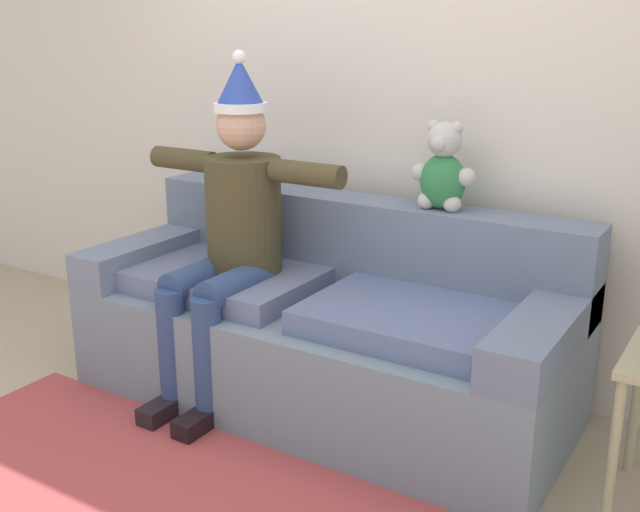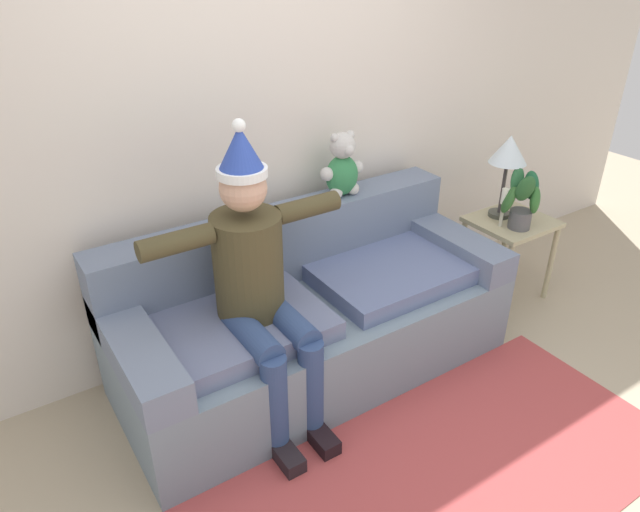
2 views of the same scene
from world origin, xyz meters
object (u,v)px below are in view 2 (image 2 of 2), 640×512
at_px(side_table, 510,233).
at_px(candle_tall, 504,202).
at_px(person_seated, 258,280).
at_px(teddy_bear, 342,167).
at_px(potted_plant, 522,200).
at_px(couch, 310,315).
at_px(table_lamp, 509,154).

bearing_deg(side_table, candle_tall, -172.03).
height_order(side_table, candle_tall, candle_tall).
bearing_deg(person_seated, teddy_bear, 29.41).
bearing_deg(teddy_bear, potted_plant, -24.16).
relative_size(teddy_bear, side_table, 0.66).
height_order(couch, teddy_bear, teddy_bear).
distance_m(couch, candle_tall, 1.45).
xyz_separation_m(couch, person_seated, (-0.39, -0.17, 0.44)).
height_order(couch, person_seated, person_seated).
xyz_separation_m(person_seated, candle_tall, (1.78, 0.06, -0.04)).
height_order(person_seated, side_table, person_seated).
relative_size(person_seated, teddy_bear, 4.05).
xyz_separation_m(teddy_bear, candle_tall, (0.98, -0.40, -0.31)).
bearing_deg(candle_tall, table_lamp, 45.05).
bearing_deg(potted_plant, table_lamp, 79.40).
height_order(side_table, potted_plant, potted_plant).
bearing_deg(potted_plant, couch, 172.67).
xyz_separation_m(couch, teddy_bear, (0.41, 0.28, 0.71)).
xyz_separation_m(teddy_bear, side_table, (1.12, -0.38, -0.57)).
xyz_separation_m(side_table, candle_tall, (-0.14, -0.02, 0.27)).
distance_m(table_lamp, candle_tall, 0.31).
relative_size(person_seated, side_table, 2.67).
bearing_deg(couch, side_table, -3.43).
height_order(person_seated, teddy_bear, person_seated).
xyz_separation_m(couch, side_table, (1.53, -0.09, 0.13)).
height_order(couch, potted_plant, potted_plant).
bearing_deg(person_seated, candle_tall, 1.80).
bearing_deg(couch, table_lamp, -0.00).
distance_m(couch, person_seated, 0.62).
bearing_deg(candle_tall, person_seated, -178.20).
height_order(teddy_bear, side_table, teddy_bear).
bearing_deg(potted_plant, teddy_bear, 155.84).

